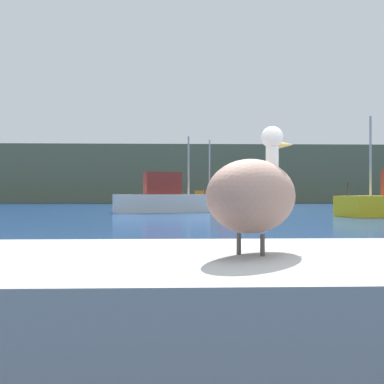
{
  "coord_description": "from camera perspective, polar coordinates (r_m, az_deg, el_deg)",
  "views": [
    {
      "loc": [
        -0.87,
        -3.54,
        1.23
      ],
      "look_at": [
        -0.08,
        17.29,
        1.28
      ],
      "focal_mm": 48.7,
      "sensor_mm": 36.0,
      "label": 1
    }
  ],
  "objects": [
    {
      "name": "ground_plane",
      "position": [
        3.85,
        11.64,
        -18.77
      ],
      "size": [
        260.0,
        260.0,
        0.0
      ],
      "primitive_type": "plane",
      "color": "navy"
    },
    {
      "name": "fishing_boat_white",
      "position": [
        33.38,
        -3.33,
        -0.66
      ],
      "size": [
        6.25,
        3.08,
        4.94
      ],
      "rotation": [
        0.0,
        0.0,
        0.25
      ],
      "color": "white",
      "rests_on": "ground"
    },
    {
      "name": "pelican",
      "position": [
        3.39,
        6.83,
        -0.26
      ],
      "size": [
        0.91,
        1.29,
        0.87
      ],
      "rotation": [
        0.0,
        0.0,
        1.03
      ],
      "color": "#906E62",
      "rests_on": "pier_dock"
    },
    {
      "name": "fishing_boat_orange",
      "position": [
        42.42,
        4.11,
        -0.37
      ],
      "size": [
        5.65,
        2.88,
        5.62
      ],
      "rotation": [
        0.0,
        0.0,
        2.9
      ],
      "color": "orange",
      "rests_on": "ground"
    },
    {
      "name": "hillside_backdrop",
      "position": [
        75.08,
        -1.51,
        1.81
      ],
      "size": [
        140.0,
        16.62,
        7.59
      ],
      "primitive_type": "cube",
      "color": "#5B664C",
      "rests_on": "ground"
    },
    {
      "name": "pier_dock",
      "position": [
        3.47,
        6.75,
        -13.67
      ],
      "size": [
        3.97,
        2.33,
        0.83
      ],
      "primitive_type": "cube",
      "color": "#949494",
      "rests_on": "ground"
    }
  ]
}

